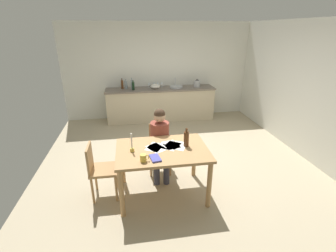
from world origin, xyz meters
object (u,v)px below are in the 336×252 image
Objects in this scene: book_magazine at (155,158)px; wine_glass_back_left at (154,83)px; chair_side_empty at (100,168)px; candlestick at (132,146)px; bottle_wine_red at (132,84)px; wine_glass_by_kettle at (158,83)px; wine_glass_near_sink at (162,83)px; mixing_bowl at (155,86)px; bottle_sauce at (133,86)px; bottle_vinegar at (126,85)px; chair_at_table at (160,146)px; stovetop_kettle at (197,83)px; wine_glass_back_right at (149,83)px; sink_unit at (176,87)px; dining_table at (162,156)px; coffee_mug at (143,158)px; person_seated at (160,139)px; wine_bottle_on_table at (186,139)px; bottle_oil at (122,84)px.

wine_glass_back_left reaches higher than book_magazine.
candlestick is (0.50, -0.10, 0.37)m from chair_side_empty.
wine_glass_by_kettle is at bearing 9.77° from bottle_wine_red.
wine_glass_near_sink reaches higher than book_magazine.
bottle_sauce is at bearing -174.05° from mixing_bowl.
candlestick reaches higher than wine_glass_back_left.
wine_glass_back_left is (-0.01, 0.18, 0.05)m from mixing_bowl.
book_magazine is 0.82× the size of bottle_vinegar.
wine_glass_by_kettle is (1.29, 3.38, 0.52)m from chair_side_empty.
chair_at_table is 2.61m from bottle_sauce.
mixing_bowl is 1.71× the size of wine_glass_back_left.
book_magazine is 0.83× the size of bottle_sauce.
stovetop_kettle is at bearing 2.82° from bottle_sauce.
sink_unit is at bearing -11.16° from wine_glass_back_right.
wine_glass_by_kettle is at bearing 4.51° from bottle_vinegar.
bottle_sauce is (0.12, 3.24, 0.15)m from candlestick.
dining_table is at bearing -97.83° from wine_glass_near_sink.
coffee_mug is 3.72m from bottle_vinegar.
dining_table is 0.74m from chair_at_table.
stovetop_kettle reaches higher than wine_glass_back_left.
sink_unit is 0.76m from wine_glass_back_right.
sink_unit is 2.34× the size of wine_glass_back_right.
bottle_vinegar is (-0.55, 2.85, 0.33)m from person_seated.
wine_glass_by_kettle is 1.00× the size of wine_glass_back_right.
wine_glass_near_sink is (0.91, 3.48, 0.15)m from candlestick.
person_seated is 1.38× the size of chair_side_empty.
mixing_bowl is at bearing 69.43° from chair_side_empty.
bottle_vinegar reaches higher than coffee_mug.
wine_bottle_on_table is 1.11× the size of bottle_sauce.
wine_glass_back_left is (0.77, 0.07, -0.00)m from bottle_vinegar.
bottle_vinegar is 0.79m from mixing_bowl.
bottle_sauce is 0.50m from wine_glass_back_right.
mixing_bowl is 0.20m from wine_glass_by_kettle.
wine_glass_back_left is at bearing 5.08° from bottle_vinegar.
candlestick reaches higher than chair_at_table.
bottle_vinegar reaches higher than chair_at_table.
chair_side_empty is 0.93m from book_magazine.
sink_unit is 1.30× the size of bottle_oil.
wine_glass_back_left is at bearing 11.28° from bottle_wine_red.
dining_table is at bearing -91.98° from wine_glass_back_right.
book_magazine is 1.37× the size of wine_glass_near_sink.
chair_side_empty is at bearing -126.32° from stovetop_kettle.
bottle_oil is 1.09m from wine_glass_near_sink.
sink_unit is 1.47m from bottle_oil.
chair_at_table is at bearing -76.42° from bottle_oil.
bottle_oil is (-1.47, 0.09, 0.10)m from sink_unit.
bottle_vinegar is (-1.37, 0.08, 0.09)m from sink_unit.
wine_bottle_on_table is 3.26m from mixing_bowl.
wine_bottle_on_table reaches higher than coffee_mug.
bottle_wine_red is 1.92× the size of wine_glass_back_left.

